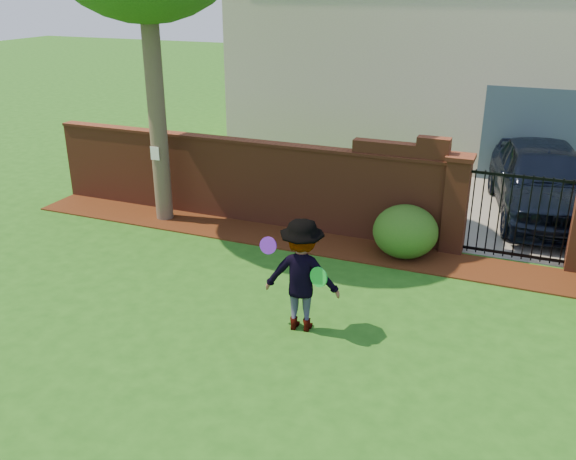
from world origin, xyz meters
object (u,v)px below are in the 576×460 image
at_px(frisbee_purple, 268,245).
at_px(frisbee_green, 319,277).
at_px(car, 545,184).
at_px(man, 301,276).

height_order(frisbee_purple, frisbee_green, frisbee_purple).
height_order(car, frisbee_purple, car).
distance_m(man, frisbee_green, 0.38).
distance_m(car, man, 6.89).
xyz_separation_m(car, frisbee_green, (-2.83, -6.29, 0.17)).
bearing_deg(man, car, -125.41).
relative_size(frisbee_purple, frisbee_green, 0.87).
distance_m(frisbee_purple, frisbee_green, 0.84).
height_order(car, frisbee_green, car).
bearing_deg(frisbee_purple, car, 60.09).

